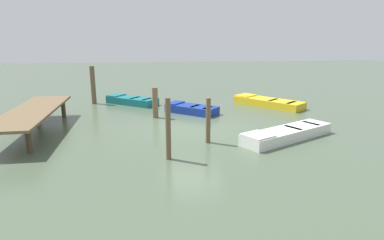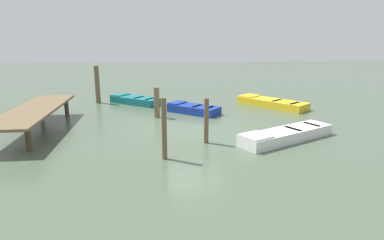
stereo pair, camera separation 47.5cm
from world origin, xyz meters
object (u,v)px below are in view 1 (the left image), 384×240
dock_segment (33,112)px  rowboat_white (287,134)px  mooring_piling_far_right (168,129)px  rowboat_teal (132,100)px  mooring_piling_mid_left (155,103)px  rowboat_yellow (268,102)px  mooring_piling_center (208,121)px  mooring_piling_near_right (93,85)px  rowboat_blue (191,109)px

dock_segment → rowboat_white: size_ratio=1.57×
mooring_piling_far_right → rowboat_teal: bearing=10.7°
mooring_piling_mid_left → rowboat_teal: bearing=21.0°
rowboat_yellow → mooring_piling_center: 7.70m
mooring_piling_near_right → rowboat_teal: bearing=-100.0°
mooring_piling_mid_left → rowboat_white: bearing=-129.3°
rowboat_yellow → mooring_piling_mid_left: mooring_piling_mid_left is taller
rowboat_teal → mooring_piling_near_right: (0.39, 2.21, 0.88)m
rowboat_teal → mooring_piling_far_right: mooring_piling_far_right is taller
mooring_piling_mid_left → rowboat_yellow: bearing=-71.9°
mooring_piling_near_right → mooring_piling_center: bearing=-145.9°
rowboat_blue → mooring_piling_near_right: 6.31m
mooring_piling_near_right → mooring_piling_mid_left: bearing=-137.7°
rowboat_yellow → mooring_piling_center: (-6.23, 4.48, 0.62)m
dock_segment → rowboat_yellow: dock_segment is taller
rowboat_white → mooring_piling_near_right: bearing=-71.9°
rowboat_blue → mooring_piling_near_right: (3.13, 5.41, 0.88)m
rowboat_teal → mooring_piling_near_right: bearing=26.5°
mooring_piling_near_right → mooring_piling_far_right: 10.37m
rowboat_blue → mooring_piling_mid_left: bearing=62.4°
mooring_piling_center → mooring_piling_mid_left: size_ratio=1.14×
rowboat_white → mooring_piling_center: 3.13m
rowboat_yellow → rowboat_white: 6.31m
dock_segment → rowboat_teal: 6.62m
rowboat_yellow → mooring_piling_mid_left: (-2.08, 6.38, 0.52)m
mooring_piling_far_right → dock_segment: bearing=55.4°
rowboat_teal → mooring_piling_center: (-7.67, -3.25, 0.62)m
mooring_piling_near_right → mooring_piling_far_right: size_ratio=1.11×
rowboat_yellow → mooring_piling_near_right: size_ratio=1.76×
mooring_piling_near_right → dock_segment: bearing=166.9°
rowboat_white → dock_segment: bearing=-40.5°
rowboat_teal → rowboat_white: same height
rowboat_yellow → mooring_piling_near_right: mooring_piling_near_right is taller
dock_segment → mooring_piling_mid_left: bearing=-70.2°
rowboat_yellow → dock_segment: bearing=70.5°
rowboat_teal → dock_segment: bearing=93.7°
rowboat_white → rowboat_blue: same height
rowboat_yellow → mooring_piling_near_right: 10.15m
rowboat_yellow → mooring_piling_far_right: mooring_piling_far_right is taller
rowboat_blue → mooring_piling_mid_left: (-0.79, 1.84, 0.52)m
mooring_piling_mid_left → dock_segment: bearing=112.1°
rowboat_teal → mooring_piling_far_right: (-9.20, -1.73, 0.78)m
rowboat_yellow → rowboat_white: bearing=127.7°
rowboat_teal → mooring_piling_mid_left: 3.81m
dock_segment → mooring_piling_near_right: size_ratio=2.96×
rowboat_blue → mooring_piling_far_right: (-6.46, 1.47, 0.78)m
rowboat_white → mooring_piling_mid_left: bearing=-68.1°
dock_segment → rowboat_blue: 7.36m
mooring_piling_mid_left → mooring_piling_far_right: bearing=-176.2°
rowboat_blue → mooring_piling_center: mooring_piling_center is taller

